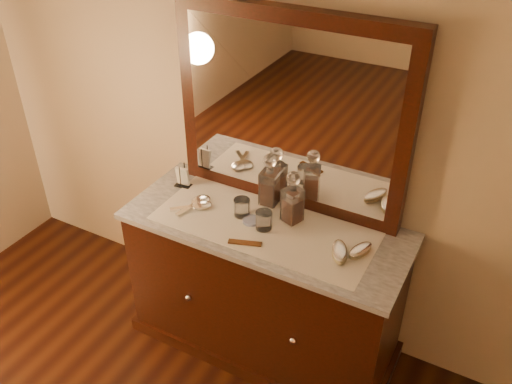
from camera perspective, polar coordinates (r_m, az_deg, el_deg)
dresser_cabinet at (r=2.99m, az=0.92°, el=-10.10°), size 1.40×0.55×0.82m
dresser_plinth at (r=3.26m, az=0.86°, el=-14.79°), size 1.46×0.59×0.08m
knob_left at (r=2.91m, az=-7.08°, el=-10.92°), size 0.04×0.04×0.04m
knob_right at (r=2.70m, az=3.88°, el=-15.25°), size 0.04×0.04×0.04m
marble_top at (r=2.72m, az=1.00°, el=-3.62°), size 1.44×0.59×0.03m
mirror_frame at (r=2.63m, az=3.60°, el=8.22°), size 1.20×0.08×1.00m
mirror_glass at (r=2.61m, az=3.28°, el=7.94°), size 1.06×0.01×0.86m
lace_runner at (r=2.69m, az=0.81°, el=-3.56°), size 1.10×0.45×0.00m
pin_dish at (r=2.71m, az=-0.49°, el=-3.02°), size 0.09×0.09×0.02m
comb at (r=2.58m, az=-1.17°, el=-5.34°), size 0.16×0.08×0.01m
napkin_rack at (r=2.99m, az=-7.68°, el=1.51°), size 0.09×0.06×0.13m
decanter_left at (r=2.79m, az=1.44°, el=0.78°), size 0.09×0.09×0.29m
decanter_right at (r=2.67m, az=3.84°, el=-1.08°), size 0.11×0.11×0.28m
brush_near at (r=2.53m, az=8.74°, el=-6.23°), size 0.13×0.17×0.04m
brush_far at (r=2.55m, az=10.86°, el=-6.04°), size 0.11×0.16×0.04m
hand_mirror_outer at (r=2.85m, az=-6.07°, el=-1.04°), size 0.11×0.23×0.02m
hand_mirror_inner at (r=2.83m, az=-6.07°, el=-1.43°), size 0.20×0.18×0.02m
tumblers at (r=2.69m, az=-0.35°, el=-2.29°), size 0.23×0.13×0.09m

